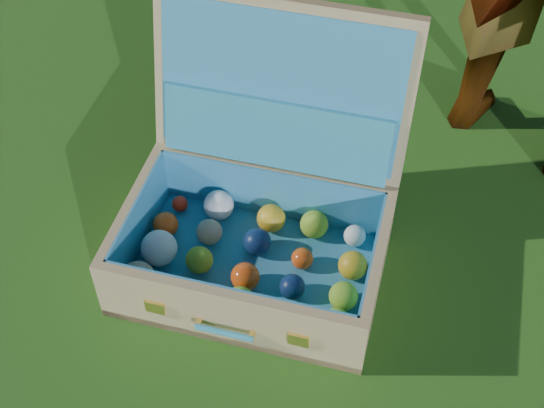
% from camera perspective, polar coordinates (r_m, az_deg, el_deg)
% --- Properties ---
extents(ground, '(60.00, 60.00, 0.00)m').
position_cam_1_polar(ground, '(1.74, -8.68, -7.48)').
color(ground, '#215114').
rests_on(ground, ground).
extents(suitcase, '(0.73, 0.69, 0.55)m').
position_cam_1_polar(suitcase, '(1.70, -0.91, 0.06)').
color(suitcase, tan).
rests_on(suitcase, ground).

